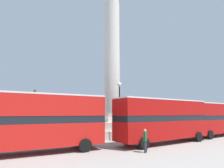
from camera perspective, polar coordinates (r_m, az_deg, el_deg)
The scene contains 8 objects.
ground_plane at distance 23.06m, azimuth 0.00°, elevation -16.87°, with size 200.00×200.00×0.00m, color #9E9B93.
monument_column at distance 23.56m, azimuth 0.00°, elevation 4.42°, with size 4.96×4.96×21.91m.
bus_a at distance 27.79m, azimuth 30.90°, elevation -9.42°, with size 11.60×3.53×4.26m.
bus_b at distance 14.78m, azimuth -24.91°, elevation -10.59°, with size 11.10×2.88×4.43m.
bus_c at distance 18.88m, azimuth 16.51°, elevation -10.80°, with size 11.08×3.45×4.34m.
equestrian_statue at distance 24.30m, azimuth -24.48°, elevation -11.33°, with size 3.57×3.25×5.98m.
street_lamp at distance 19.42m, azimuth 2.45°, elevation -6.70°, with size 0.48×0.48×6.39m.
pedestrian_near_lamp at distance 14.25m, azimuth 10.79°, elevation -17.27°, with size 0.48×0.41×1.74m.
Camera 1 is at (-10.28, -20.43, 2.94)m, focal length 28.00 mm.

